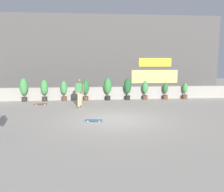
{
  "coord_description": "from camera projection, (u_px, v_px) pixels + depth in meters",
  "views": [
    {
      "loc": [
        -1.21,
        -11.01,
        2.79
      ],
      "look_at": [
        0.0,
        1.5,
        0.9
      ],
      "focal_mm": 38.32,
      "sensor_mm": 36.0,
      "label": 1
    }
  ],
  "objects": [
    {
      "name": "ground_plane",
      "position": [
        115.0,
        119.0,
        11.37
      ],
      "size": [
        48.0,
        48.0,
        0.0
      ],
      "primitive_type": "plane",
      "color": "#A8A093"
    },
    {
      "name": "potted_plant_7",
      "position": [
        165.0,
        90.0,
        17.14
      ],
      "size": [
        0.37,
        0.37,
        1.2
      ],
      "color": "brown",
      "rests_on": "ground"
    },
    {
      "name": "potted_plant_1",
      "position": [
        44.0,
        89.0,
        16.3
      ],
      "size": [
        0.51,
        0.51,
        1.49
      ],
      "color": "#2D2823",
      "rests_on": "ground"
    },
    {
      "name": "potted_plant_8",
      "position": [
        185.0,
        91.0,
        17.28
      ],
      "size": [
        0.36,
        0.36,
        1.18
      ],
      "color": "brown",
      "rests_on": "ground"
    },
    {
      "name": "building_backdrop",
      "position": [
        103.0,
        55.0,
        20.73
      ],
      "size": [
        20.0,
        2.08,
        6.5
      ],
      "color": "#4C4947",
      "rests_on": "ground"
    },
    {
      "name": "potted_plant_2",
      "position": [
        64.0,
        89.0,
        16.43
      ],
      "size": [
        0.47,
        0.47,
        1.4
      ],
      "color": "brown",
      "rests_on": "ground"
    },
    {
      "name": "potted_plant_3",
      "position": [
        86.0,
        89.0,
        16.57
      ],
      "size": [
        0.49,
        0.49,
        1.45
      ],
      "color": "brown",
      "rests_on": "ground"
    },
    {
      "name": "skateboard_aside",
      "position": [
        94.0,
        120.0,
        10.97
      ],
      "size": [
        0.82,
        0.33,
        0.08
      ],
      "color": "#266699",
      "rests_on": "ground"
    },
    {
      "name": "planter_wall",
      "position": [
        106.0,
        93.0,
        17.21
      ],
      "size": [
        18.0,
        0.4,
        0.9
      ],
      "primitive_type": "cube",
      "color": "gray",
      "rests_on": "ground"
    },
    {
      "name": "skateboard_near_camera",
      "position": [
        41.0,
        104.0,
        15.03
      ],
      "size": [
        0.82,
        0.31,
        0.08
      ],
      "color": "maroon",
      "rests_on": "ground"
    },
    {
      "name": "potted_plant_5",
      "position": [
        128.0,
        87.0,
        16.84
      ],
      "size": [
        0.52,
        0.52,
        1.51
      ],
      "color": "black",
      "rests_on": "ground"
    },
    {
      "name": "potted_plant_0",
      "position": [
        24.0,
        88.0,
        16.16
      ],
      "size": [
        0.56,
        0.56,
        1.6
      ],
      "color": "#2D2823",
      "rests_on": "ground"
    },
    {
      "name": "potted_plant_4",
      "position": [
        108.0,
        87.0,
        16.7
      ],
      "size": [
        0.55,
        0.55,
        1.58
      ],
      "color": "black",
      "rests_on": "ground"
    },
    {
      "name": "skater_foreground",
      "position": [
        79.0,
        91.0,
        14.32
      ],
      "size": [
        0.54,
        0.82,
        1.7
      ],
      "color": "#BF8C26",
      "rests_on": "ground"
    },
    {
      "name": "potted_plant_6",
      "position": [
        145.0,
        89.0,
        16.98
      ],
      "size": [
        0.43,
        0.43,
        1.32
      ],
      "color": "brown",
      "rests_on": "ground"
    }
  ]
}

